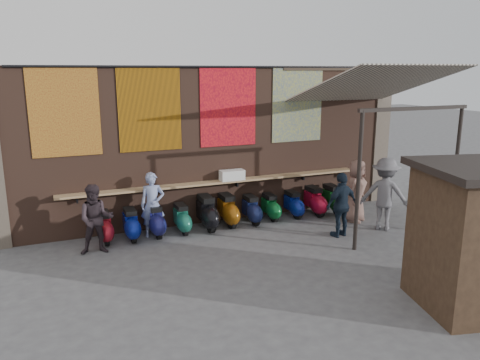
{
  "coord_description": "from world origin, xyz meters",
  "views": [
    {
      "loc": [
        -4.05,
        -8.64,
        3.9
      ],
      "look_at": [
        0.08,
        1.2,
        1.39
      ],
      "focal_mm": 35.0,
      "sensor_mm": 36.0,
      "label": 1
    }
  ],
  "objects_px": {
    "scooter_stool_5": "(228,210)",
    "diner_left": "(153,205)",
    "scooter_stool_3": "(182,219)",
    "shopper_grey": "(385,194)",
    "scooter_stool_8": "(293,204)",
    "shopper_tan": "(356,191)",
    "scooter_stool_1": "(131,225)",
    "scooter_stool_2": "(156,221)",
    "scooter_stool_9": "(315,201)",
    "scooter_stool_6": "(251,210)",
    "shopper_navy": "(341,205)",
    "scooter_stool_10": "(333,199)",
    "scooter_stool_7": "(270,207)",
    "diner_right": "(96,219)",
    "scooter_stool_4": "(207,213)",
    "shelf_box": "(232,175)",
    "scooter_stool_0": "(105,227)"
  },
  "relations": [
    {
      "from": "scooter_stool_0",
      "to": "scooter_stool_5",
      "type": "relative_size",
      "value": 0.89
    },
    {
      "from": "scooter_stool_3",
      "to": "scooter_stool_5",
      "type": "bearing_deg",
      "value": 3.01
    },
    {
      "from": "diner_left",
      "to": "diner_right",
      "type": "bearing_deg",
      "value": -143.98
    },
    {
      "from": "scooter_stool_10",
      "to": "shopper_grey",
      "type": "height_order",
      "value": "shopper_grey"
    },
    {
      "from": "scooter_stool_4",
      "to": "scooter_stool_8",
      "type": "xyz_separation_m",
      "value": [
        2.49,
        0.06,
        -0.07
      ]
    },
    {
      "from": "scooter_stool_5",
      "to": "shopper_navy",
      "type": "height_order",
      "value": "shopper_navy"
    },
    {
      "from": "scooter_stool_4",
      "to": "shopper_grey",
      "type": "distance_m",
      "value": 4.44
    },
    {
      "from": "scooter_stool_7",
      "to": "shopper_navy",
      "type": "height_order",
      "value": "shopper_navy"
    },
    {
      "from": "scooter_stool_10",
      "to": "scooter_stool_8",
      "type": "bearing_deg",
      "value": 177.12
    },
    {
      "from": "scooter_stool_8",
      "to": "diner_left",
      "type": "distance_m",
      "value": 3.86
    },
    {
      "from": "scooter_stool_3",
      "to": "scooter_stool_7",
      "type": "distance_m",
      "value": 2.46
    },
    {
      "from": "scooter_stool_3",
      "to": "scooter_stool_9",
      "type": "bearing_deg",
      "value": 0.15
    },
    {
      "from": "shelf_box",
      "to": "diner_left",
      "type": "bearing_deg",
      "value": -172.09
    },
    {
      "from": "shopper_tan",
      "to": "diner_right",
      "type": "bearing_deg",
      "value": 142.77
    },
    {
      "from": "scooter_stool_3",
      "to": "shopper_grey",
      "type": "height_order",
      "value": "shopper_grey"
    },
    {
      "from": "shopper_tan",
      "to": "scooter_stool_1",
      "type": "bearing_deg",
      "value": 136.82
    },
    {
      "from": "scooter_stool_7",
      "to": "diner_right",
      "type": "height_order",
      "value": "diner_right"
    },
    {
      "from": "scooter_stool_4",
      "to": "scooter_stool_0",
      "type": "bearing_deg",
      "value": 178.67
    },
    {
      "from": "scooter_stool_2",
      "to": "scooter_stool_4",
      "type": "relative_size",
      "value": 0.89
    },
    {
      "from": "diner_left",
      "to": "shopper_tan",
      "type": "distance_m",
      "value": 5.25
    },
    {
      "from": "scooter_stool_7",
      "to": "scooter_stool_0",
      "type": "bearing_deg",
      "value": -179.6
    },
    {
      "from": "shelf_box",
      "to": "scooter_stool_5",
      "type": "height_order",
      "value": "shelf_box"
    },
    {
      "from": "scooter_stool_8",
      "to": "diner_right",
      "type": "bearing_deg",
      "value": -173.24
    },
    {
      "from": "scooter_stool_2",
      "to": "scooter_stool_8",
      "type": "xyz_separation_m",
      "value": [
        3.78,
        0.04,
        -0.02
      ]
    },
    {
      "from": "scooter_stool_2",
      "to": "scooter_stool_3",
      "type": "bearing_deg",
      "value": -1.28
    },
    {
      "from": "scooter_stool_1",
      "to": "scooter_stool_4",
      "type": "bearing_deg",
      "value": 0.04
    },
    {
      "from": "scooter_stool_1",
      "to": "scooter_stool_9",
      "type": "height_order",
      "value": "scooter_stool_9"
    },
    {
      "from": "scooter_stool_8",
      "to": "diner_left",
      "type": "xyz_separation_m",
      "value": [
        -3.83,
        -0.02,
        0.43
      ]
    },
    {
      "from": "scooter_stool_3",
      "to": "scooter_stool_8",
      "type": "bearing_deg",
      "value": 0.94
    },
    {
      "from": "scooter_stool_0",
      "to": "scooter_stool_6",
      "type": "relative_size",
      "value": 1.0
    },
    {
      "from": "scooter_stool_8",
      "to": "diner_left",
      "type": "height_order",
      "value": "diner_left"
    },
    {
      "from": "scooter_stool_5",
      "to": "diner_right",
      "type": "distance_m",
      "value": 3.37
    },
    {
      "from": "scooter_stool_6",
      "to": "diner_left",
      "type": "relative_size",
      "value": 0.49
    },
    {
      "from": "scooter_stool_5",
      "to": "scooter_stool_2",
      "type": "bearing_deg",
      "value": -178.46
    },
    {
      "from": "scooter_stool_6",
      "to": "scooter_stool_8",
      "type": "xyz_separation_m",
      "value": [
        1.27,
        0.05,
        -0.01
      ]
    },
    {
      "from": "scooter_stool_6",
      "to": "shopper_navy",
      "type": "bearing_deg",
      "value": -47.39
    },
    {
      "from": "shelf_box",
      "to": "scooter_stool_7",
      "type": "bearing_deg",
      "value": -14.23
    },
    {
      "from": "scooter_stool_5",
      "to": "diner_left",
      "type": "height_order",
      "value": "diner_left"
    },
    {
      "from": "scooter_stool_5",
      "to": "diner_left",
      "type": "distance_m",
      "value": 1.97
    },
    {
      "from": "shelf_box",
      "to": "scooter_stool_4",
      "type": "distance_m",
      "value": 1.21
    },
    {
      "from": "scooter_stool_7",
      "to": "shopper_grey",
      "type": "height_order",
      "value": "shopper_grey"
    },
    {
      "from": "scooter_stool_2",
      "to": "scooter_stool_6",
      "type": "xyz_separation_m",
      "value": [
        2.51,
        -0.01,
        -0.01
      ]
    },
    {
      "from": "scooter_stool_1",
      "to": "scooter_stool_4",
      "type": "relative_size",
      "value": 0.86
    },
    {
      "from": "shelf_box",
      "to": "scooter_stool_10",
      "type": "xyz_separation_m",
      "value": [
        2.89,
        -0.35,
        -0.87
      ]
    },
    {
      "from": "diner_left",
      "to": "shopper_tan",
      "type": "bearing_deg",
      "value": 2.14
    },
    {
      "from": "diner_right",
      "to": "shopper_grey",
      "type": "bearing_deg",
      "value": -1.52
    },
    {
      "from": "scooter_stool_0",
      "to": "diner_left",
      "type": "relative_size",
      "value": 0.49
    },
    {
      "from": "scooter_stool_8",
      "to": "shopper_grey",
      "type": "xyz_separation_m",
      "value": [
        1.59,
        -1.75,
        0.56
      ]
    },
    {
      "from": "diner_left",
      "to": "shopper_grey",
      "type": "distance_m",
      "value": 5.69
    },
    {
      "from": "scooter_stool_8",
      "to": "scooter_stool_9",
      "type": "relative_size",
      "value": 0.91
    }
  ]
}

